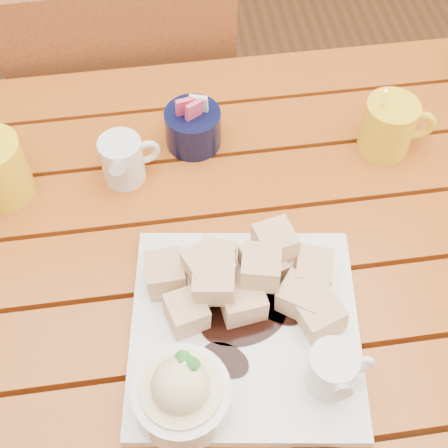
{
  "coord_description": "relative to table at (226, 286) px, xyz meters",
  "views": [
    {
      "loc": [
        -0.07,
        -0.47,
        1.48
      ],
      "look_at": [
        -0.0,
        -0.01,
        0.82
      ],
      "focal_mm": 50.0,
      "sensor_mm": 36.0,
      "label": 1
    }
  ],
  "objects": [
    {
      "name": "ground",
      "position": [
        0.0,
        -0.0,
        -0.64
      ],
      "size": [
        5.0,
        5.0,
        0.0
      ],
      "primitive_type": "plane",
      "color": "#523217",
      "rests_on": "ground"
    },
    {
      "name": "table",
      "position": [
        0.0,
        0.0,
        0.0
      ],
      "size": [
        1.2,
        0.79,
        0.75
      ],
      "color": "#A24415",
      "rests_on": "ground"
    },
    {
      "name": "dessert_plate",
      "position": [
        -0.01,
        -0.15,
        0.14
      ],
      "size": [
        0.32,
        0.32,
        0.12
      ],
      "rotation": [
        0.0,
        0.0,
        -0.14
      ],
      "color": "white",
      "rests_on": "table"
    },
    {
      "name": "coffee_mug_right",
      "position": [
        0.27,
        0.15,
        0.15
      ],
      "size": [
        0.11,
        0.08,
        0.13
      ],
      "rotation": [
        0.0,
        0.0,
        -0.1
      ],
      "color": "yellow",
      "rests_on": "table"
    },
    {
      "name": "cream_pitcher",
      "position": [
        -0.13,
        0.15,
        0.15
      ],
      "size": [
        0.09,
        0.08,
        0.08
      ],
      "rotation": [
        0.0,
        0.0,
        0.24
      ],
      "color": "white",
      "rests_on": "table"
    },
    {
      "name": "sugar_caddy",
      "position": [
        -0.02,
        0.21,
        0.14
      ],
      "size": [
        0.09,
        0.09,
        0.09
      ],
      "color": "black",
      "rests_on": "table"
    },
    {
      "name": "chair_far",
      "position": [
        -0.13,
        0.55,
        -0.15
      ],
      "size": [
        0.43,
        0.43,
        0.88
      ],
      "rotation": [
        0.0,
        0.0,
        3.17
      ],
      "color": "brown",
      "rests_on": "ground"
    }
  ]
}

